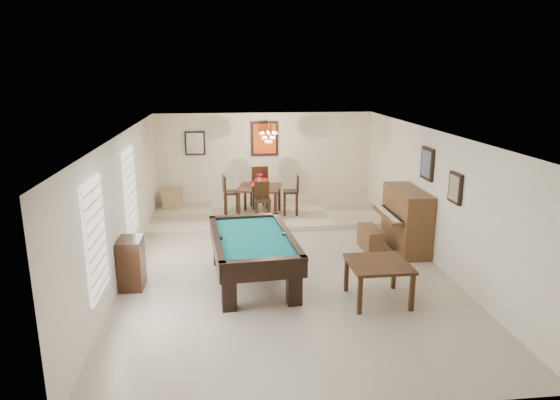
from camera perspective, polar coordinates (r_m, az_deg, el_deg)
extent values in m
cube|color=beige|center=(10.01, 0.38, -7.31)|extent=(6.00, 9.00, 0.02)
cube|color=silver|center=(13.98, -1.77, 4.62)|extent=(6.00, 0.04, 2.60)
cube|color=silver|center=(5.42, 6.09, -12.11)|extent=(6.00, 0.04, 2.60)
cube|color=silver|center=(9.73, -17.45, -0.53)|extent=(0.04, 9.00, 2.60)
cube|color=silver|center=(10.38, 17.08, 0.43)|extent=(0.04, 9.00, 2.60)
cube|color=white|center=(9.35, 0.41, 7.69)|extent=(6.00, 9.00, 0.04)
cube|color=beige|center=(13.05, -1.28, -1.70)|extent=(6.00, 2.50, 0.12)
cube|color=white|center=(7.63, -20.31, -4.10)|extent=(0.06, 1.00, 1.70)
cube|color=white|center=(10.27, -16.71, 0.89)|extent=(0.06, 1.00, 1.70)
cube|color=brown|center=(10.85, 10.28, -4.38)|extent=(0.36, 0.87, 0.48)
cube|color=black|center=(9.20, -16.60, -6.93)|extent=(0.40, 0.60, 0.90)
cube|color=tan|center=(13.80, -12.23, 0.19)|extent=(0.49, 0.59, 0.49)
cube|color=#D84C14|center=(13.85, -1.78, 7.04)|extent=(0.75, 0.06, 0.95)
cube|color=white|center=(13.84, -9.69, 6.42)|extent=(0.55, 0.06, 0.65)
cube|color=slate|center=(10.51, 16.49, 4.00)|extent=(0.06, 0.55, 0.65)
cube|color=gray|center=(9.39, 19.41, 1.30)|extent=(0.06, 0.45, 0.55)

